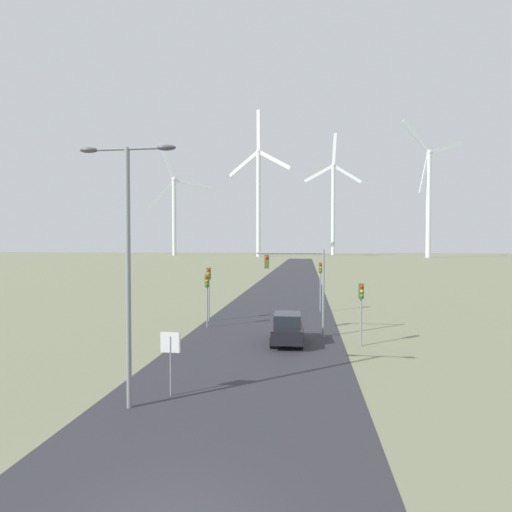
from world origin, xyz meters
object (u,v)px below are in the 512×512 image
object	(u,v)px
traffic_light_post_near_right	(361,300)
wind_turbine_far_left	(174,208)
traffic_light_post_mid_right	(320,276)
car_approaching	(288,328)
traffic_light_post_near_left	(209,282)
wind_turbine_right	(429,193)
wind_turbine_center	(333,201)
traffic_light_post_mid_left	(207,289)
streetlamp	(128,242)
traffic_light_mast_overhead	(299,274)
wind_turbine_left	(259,193)
stop_sign_near	(171,351)

from	to	relation	value
traffic_light_post_near_right	wind_turbine_far_left	distance (m)	208.89
traffic_light_post_mid_right	car_approaching	bearing A→B (deg)	-101.33
traffic_light_post_near_left	wind_turbine_right	world-z (taller)	wind_turbine_right
wind_turbine_far_left	wind_turbine_center	distance (m)	93.07
traffic_light_post_mid_right	traffic_light_post_mid_left	bearing A→B (deg)	-137.40
streetlamp	car_approaching	xyz separation A→B (m)	(5.24, 10.20, -5.08)
traffic_light_mast_overhead	wind_turbine_center	size ratio (longest dim) A/B	0.08
car_approaching	wind_turbine_left	bearing A→B (deg)	97.47
traffic_light_mast_overhead	wind_turbine_left	world-z (taller)	wind_turbine_left
traffic_light_post_mid_right	wind_turbine_far_left	distance (m)	197.35
streetlamp	traffic_light_post_mid_right	size ratio (longest dim) A/B	2.16
streetlamp	stop_sign_near	bearing A→B (deg)	48.86
traffic_light_post_mid_left	wind_turbine_left	distance (m)	176.74
wind_turbine_center	wind_turbine_left	bearing A→B (deg)	-134.37
car_approaching	wind_turbine_left	xyz separation A→B (m)	(-23.27, 177.37, 31.55)
traffic_light_post_near_left	traffic_light_mast_overhead	xyz separation A→B (m)	(7.04, -4.13, 0.98)
streetlamp	traffic_light_post_mid_left	xyz separation A→B (m)	(-0.72, 14.21, -3.21)
streetlamp	traffic_light_post_near_right	world-z (taller)	streetlamp
stop_sign_near	wind_turbine_center	world-z (taller)	wind_turbine_center
streetlamp	traffic_light_post_near_right	bearing A→B (deg)	46.77
traffic_light_post_near_left	traffic_light_post_near_right	bearing A→B (deg)	-30.44
traffic_light_post_mid_right	car_approaching	size ratio (longest dim) A/B	1.05
car_approaching	wind_turbine_right	world-z (taller)	wind_turbine_right
stop_sign_near	traffic_light_post_near_left	world-z (taller)	traffic_light_post_near_left
wind_turbine_left	wind_turbine_center	size ratio (longest dim) A/B	1.03
stop_sign_near	car_approaching	distance (m)	9.86
traffic_light_post_near_right	stop_sign_near	bearing A→B (deg)	-133.52
traffic_light_mast_overhead	traffic_light_post_mid_left	bearing A→B (deg)	163.79
stop_sign_near	traffic_light_post_near_right	world-z (taller)	traffic_light_post_near_right
wind_turbine_far_left	car_approaching	bearing A→B (deg)	-69.30
stop_sign_near	traffic_light_post_mid_right	size ratio (longest dim) A/B	0.58
streetlamp	wind_turbine_center	world-z (taller)	wind_turbine_center
traffic_light_post_near_left	traffic_light_post_near_right	size ratio (longest dim) A/B	1.13
traffic_light_post_mid_left	traffic_light_mast_overhead	size ratio (longest dim) A/B	0.67
traffic_light_post_near_left	streetlamp	bearing A→B (deg)	-86.01
wind_turbine_left	wind_turbine_far_left	bearing A→B (deg)	162.94
car_approaching	wind_turbine_far_left	world-z (taller)	wind_turbine_far_left
wind_turbine_far_left	wind_turbine_right	distance (m)	132.25
traffic_light_post_mid_right	wind_turbine_center	size ratio (longest dim) A/B	0.06
streetlamp	traffic_light_post_mid_left	size ratio (longest dim) A/B	2.49
traffic_light_post_near_right	streetlamp	bearing A→B (deg)	-133.23
traffic_light_post_mid_right	stop_sign_near	bearing A→B (deg)	-107.44
car_approaching	streetlamp	bearing A→B (deg)	-117.20
streetlamp	traffic_light_post_near_right	distance (m)	14.30
traffic_light_post_near_right	traffic_light_mast_overhead	distance (m)	4.43
wind_turbine_center	wind_turbine_right	world-z (taller)	wind_turbine_center
wind_turbine_left	wind_turbine_right	size ratio (longest dim) A/B	1.16
traffic_light_post_near_left	traffic_light_post_mid_left	world-z (taller)	traffic_light_post_near_left
traffic_light_post_near_right	wind_turbine_far_left	xyz separation A→B (m)	(-77.07, 192.63, 24.24)
traffic_light_mast_overhead	wind_turbine_right	distance (m)	182.96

